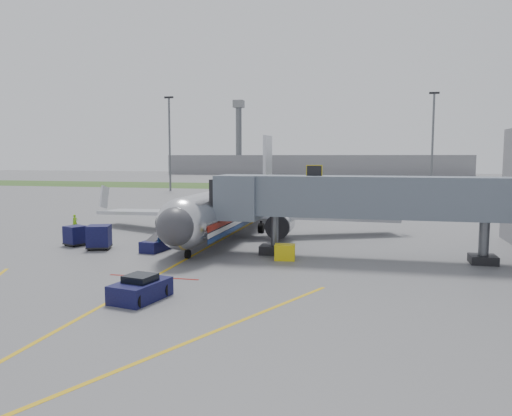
% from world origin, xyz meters
% --- Properties ---
extents(ground, '(400.00, 400.00, 0.00)m').
position_xyz_m(ground, '(0.00, 0.00, 0.00)').
color(ground, '#565659').
rests_on(ground, ground).
extents(grass_strip, '(300.00, 25.00, 0.01)m').
position_xyz_m(grass_strip, '(0.00, 90.00, 0.01)').
color(grass_strip, '#2D4C1E').
rests_on(grass_strip, ground).
extents(apron_markings, '(21.52, 50.00, 0.01)m').
position_xyz_m(apron_markings, '(0.00, -7.40, 0.00)').
color(apron_markings, gold).
rests_on(apron_markings, ground).
extents(airliner, '(32.10, 35.67, 10.25)m').
position_xyz_m(airliner, '(0.00, 15.25, 2.65)').
color(airliner, silver).
rests_on(airliner, ground).
extents(jet_bridge, '(25.30, 4.00, 6.90)m').
position_xyz_m(jet_bridge, '(12.86, 5.00, 4.47)').
color(jet_bridge, slate).
rests_on(jet_bridge, ground).
extents(light_mast_left, '(2.00, 0.44, 20.40)m').
position_xyz_m(light_mast_left, '(-30.00, 70.00, 10.78)').
color(light_mast_left, '#595B60').
rests_on(light_mast_left, ground).
extents(light_mast_right, '(2.00, 0.44, 20.40)m').
position_xyz_m(light_mast_right, '(25.00, 75.00, 10.78)').
color(light_mast_right, '#595B60').
rests_on(light_mast_right, ground).
extents(distant_terminal, '(120.00, 14.00, 8.00)m').
position_xyz_m(distant_terminal, '(-10.00, 170.00, 4.00)').
color(distant_terminal, slate).
rests_on(distant_terminal, ground).
extents(control_tower, '(4.00, 4.00, 30.00)m').
position_xyz_m(control_tower, '(-40.00, 165.00, 17.33)').
color(control_tower, '#595B60').
rests_on(control_tower, ground).
extents(pushback_tug, '(2.58, 3.56, 1.35)m').
position_xyz_m(pushback_tug, '(1.44, -8.70, 0.56)').
color(pushback_tug, black).
rests_on(pushback_tug, ground).
extents(baggage_cart_a, '(2.06, 2.06, 1.68)m').
position_xyz_m(baggage_cart_a, '(-11.19, 4.84, 0.86)').
color(baggage_cart_a, black).
rests_on(baggage_cart_a, ground).
extents(baggage_cart_b, '(1.40, 1.40, 1.48)m').
position_xyz_m(baggage_cart_b, '(-3.00, 9.36, 0.75)').
color(baggage_cart_b, black).
rests_on(baggage_cart_b, ground).
extents(baggage_cart_c, '(2.29, 2.29, 1.95)m').
position_xyz_m(baggage_cart_c, '(-8.38, 3.85, 0.99)').
color(baggage_cart_c, black).
rests_on(baggage_cart_c, ground).
extents(belt_loader, '(1.83, 4.40, 2.10)m').
position_xyz_m(belt_loader, '(-3.49, 4.60, 0.52)').
color(belt_loader, black).
rests_on(belt_loader, ground).
extents(ground_power_cart, '(1.56, 1.13, 1.17)m').
position_xyz_m(ground_power_cart, '(7.15, 3.00, 0.58)').
color(ground_power_cart, yellow).
rests_on(ground_power_cart, ground).
extents(ramp_worker, '(0.60, 0.68, 1.56)m').
position_xyz_m(ramp_worker, '(-16.67, 13.21, 0.78)').
color(ramp_worker, '#77C317').
rests_on(ramp_worker, ground).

